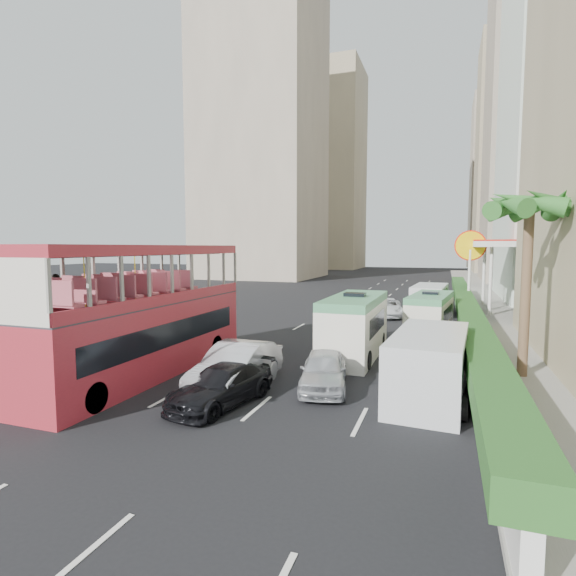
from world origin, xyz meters
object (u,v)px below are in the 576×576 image
at_px(double_decker_bus, 145,310).
at_px(car_black, 222,404).
at_px(car_silver_lane_b, 323,389).
at_px(minibus_near, 354,326).
at_px(minibus_far, 430,316).
at_px(palm_tree, 526,291).
at_px(van_asset, 386,316).
at_px(panel_van_far, 430,300).
at_px(car_silver_lane_a, 237,389).
at_px(panel_van_near, 429,365).
at_px(shell_station, 516,277).

height_order(double_decker_bus, car_black, double_decker_bus).
relative_size(car_silver_lane_b, minibus_near, 0.63).
xyz_separation_m(minibus_far, palm_tree, (3.54, -6.96, 2.16)).
height_order(van_asset, panel_van_far, panel_van_far).
bearing_deg(palm_tree, panel_van_far, 103.51).
bearing_deg(van_asset, car_silver_lane_a, -107.63).
xyz_separation_m(van_asset, panel_van_far, (2.89, 1.85, 1.10)).
bearing_deg(car_silver_lane_b, palm_tree, 15.14).
bearing_deg(car_silver_lane_a, car_black, -81.26).
height_order(car_black, panel_van_far, panel_van_far).
bearing_deg(double_decker_bus, panel_van_near, 4.28).
bearing_deg(panel_van_far, van_asset, -142.87).
height_order(minibus_far, panel_van_far, minibus_far).
bearing_deg(palm_tree, car_black, -147.31).
bearing_deg(minibus_far, minibus_near, -113.66).
distance_m(car_black, palm_tree, 11.68).
bearing_deg(double_decker_bus, panel_van_far, 63.68).
distance_m(panel_van_near, shell_station, 22.92).
height_order(car_black, van_asset, van_asset).
distance_m(double_decker_bus, van_asset, 19.70).
bearing_deg(minibus_far, van_asset, 120.55).
relative_size(double_decker_bus, car_black, 2.61).
distance_m(palm_tree, shell_station, 19.14).
distance_m(car_black, minibus_far, 14.32).
bearing_deg(van_asset, minibus_near, -98.43).
height_order(panel_van_far, shell_station, shell_station).
bearing_deg(shell_station, minibus_near, -117.02).
distance_m(car_silver_lane_a, shell_station, 26.44).
height_order(minibus_far, palm_tree, palm_tree).
bearing_deg(car_black, minibus_far, 76.64).
relative_size(double_decker_bus, car_silver_lane_b, 2.81).
bearing_deg(minibus_near, car_silver_lane_a, -115.40).
height_order(panel_van_near, panel_van_far, panel_van_far).
bearing_deg(shell_station, double_decker_bus, -124.82).
bearing_deg(minibus_near, car_black, -109.16).
height_order(car_silver_lane_a, shell_station, shell_station).
bearing_deg(double_decker_bus, minibus_near, 38.25).
height_order(car_black, palm_tree, palm_tree).
bearing_deg(panel_van_far, minibus_near, -96.50).
xyz_separation_m(minibus_far, shell_station, (5.74, 12.04, 1.53)).
bearing_deg(car_silver_lane_a, shell_station, 63.76).
distance_m(car_silver_lane_b, van_asset, 17.66).
height_order(car_silver_lane_a, minibus_far, minibus_far).
relative_size(car_silver_lane_a, van_asset, 1.05).
height_order(double_decker_bus, car_silver_lane_a, double_decker_bus).
distance_m(van_asset, shell_station, 10.51).
bearing_deg(car_black, minibus_near, 81.19).
bearing_deg(minibus_far, car_silver_lane_b, -100.55).
xyz_separation_m(car_black, panel_van_near, (6.19, 2.83, 1.09)).
bearing_deg(car_silver_lane_a, car_silver_lane_b, 20.47).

